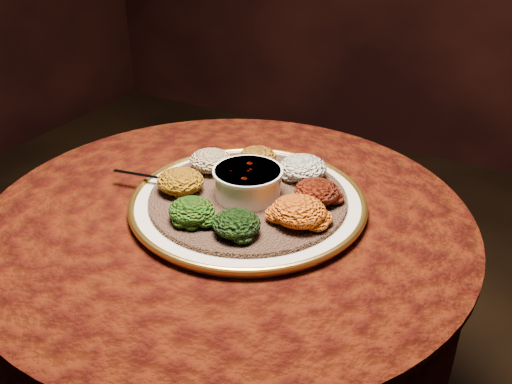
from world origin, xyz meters
The scene contains 13 objects.
table centered at (0.00, 0.00, 0.55)m, with size 0.96×0.96×0.73m.
platter centered at (0.03, 0.04, 0.75)m, with size 0.55×0.55×0.02m.
injera centered at (0.03, 0.04, 0.76)m, with size 0.39×0.39×0.01m, color brown.
stew_bowl centered at (0.03, 0.04, 0.79)m, with size 0.14×0.14×0.06m.
spoon centered at (-0.15, 0.00, 0.77)m, with size 0.16×0.05×0.01m.
portion_ayib centered at (0.09, 0.16, 0.79)m, with size 0.10×0.09×0.05m, color silver.
portion_kitfo centered at (0.15, 0.08, 0.78)m, with size 0.09×0.08×0.04m, color black.
portion_tikil centered at (0.16, 0.00, 0.79)m, with size 0.10×0.10×0.05m, color #A55D0D.
portion_gomen centered at (0.08, -0.09, 0.78)m, with size 0.09×0.08×0.04m, color black.
portion_mixveg centered at (-0.02, -0.09, 0.78)m, with size 0.09×0.08×0.04m, color #A1310A.
portion_kik centered at (-0.10, -0.01, 0.78)m, with size 0.09×0.09×0.05m, color #9A550D.
portion_timatim centered at (-0.10, 0.09, 0.78)m, with size 0.09×0.09×0.04m, color maroon.
portion_shiro centered at (-0.02, 0.16, 0.78)m, with size 0.08×0.08×0.04m, color #925711.
Camera 1 is at (0.52, -0.80, 1.33)m, focal length 40.00 mm.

